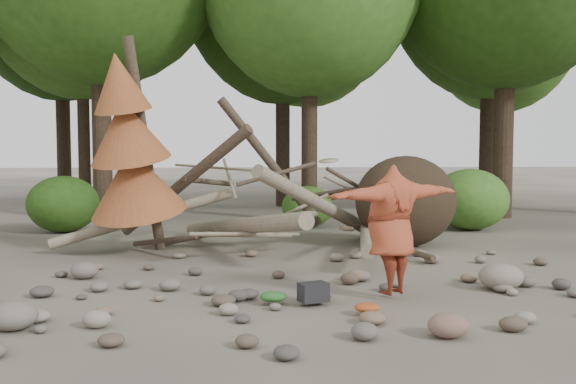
{
  "coord_description": "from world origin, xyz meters",
  "views": [
    {
      "loc": [
        -0.86,
        -9.37,
        2.16
      ],
      "look_at": [
        -0.14,
        1.5,
        1.4
      ],
      "focal_mm": 40.0,
      "sensor_mm": 36.0,
      "label": 1
    }
  ],
  "objects": [
    {
      "name": "ground",
      "position": [
        0.0,
        0.0,
        0.0
      ],
      "size": [
        120.0,
        120.0,
        0.0
      ],
      "primitive_type": "plane",
      "color": "#514C44",
      "rests_on": "ground"
    },
    {
      "name": "cloth_green",
      "position": [
        -0.49,
        -0.72,
        0.07
      ],
      "size": [
        0.38,
        0.32,
        0.14
      ],
      "primitive_type": "ellipsoid",
      "color": "#275C25",
      "rests_on": "ground"
    },
    {
      "name": "boulder_mid_right",
      "position": [
        3.0,
        0.01,
        0.2
      ],
      "size": [
        0.67,
        0.61,
        0.4
      ],
      "primitive_type": "ellipsoid",
      "color": "gray",
      "rests_on": "ground"
    },
    {
      "name": "boulder_front_right",
      "position": [
        1.43,
        -2.35,
        0.14
      ],
      "size": [
        0.47,
        0.42,
        0.28
      ],
      "primitive_type": "ellipsoid",
      "color": "#7D5E4E",
      "rests_on": "ground"
    },
    {
      "name": "deadfall_pile",
      "position": [
        2.02,
        4.24,
        0.95
      ],
      "size": [
        8.55,
        5.24,
        3.3
      ],
      "color": "#332619",
      "rests_on": "ground"
    },
    {
      "name": "bush_right",
      "position": [
        5.0,
        7.0,
        0.8
      ],
      "size": [
        2.0,
        2.0,
        1.6
      ],
      "primitive_type": "ellipsoid",
      "color": "#427925",
      "rests_on": "ground"
    },
    {
      "name": "boulder_mid_left",
      "position": [
        -3.52,
        1.26,
        0.14
      ],
      "size": [
        0.46,
        0.42,
        0.28
      ],
      "primitive_type": "ellipsoid",
      "color": "#696058",
      "rests_on": "ground"
    },
    {
      "name": "dead_conifer",
      "position": [
        -3.12,
        3.37,
        2.11
      ],
      "size": [
        2.06,
        2.16,
        4.35
      ],
      "color": "#4C3F30",
      "rests_on": "ground"
    },
    {
      "name": "frisbee_thrower",
      "position": [
        1.2,
        -0.47,
        1.0
      ],
      "size": [
        2.3,
        1.56,
        1.93
      ],
      "color": "#9F3E24",
      "rests_on": "ground"
    },
    {
      "name": "bush_left",
      "position": [
        -5.5,
        7.2,
        0.72
      ],
      "size": [
        1.8,
        1.8,
        1.44
      ],
      "primitive_type": "ellipsoid",
      "color": "#295115",
      "rests_on": "ground"
    },
    {
      "name": "boulder_front_left",
      "position": [
        -3.62,
        -1.71,
        0.17
      ],
      "size": [
        0.58,
        0.52,
        0.35
      ],
      "primitive_type": "ellipsoid",
      "color": "slate",
      "rests_on": "ground"
    },
    {
      "name": "bush_mid",
      "position": [
        0.8,
        7.8,
        0.56
      ],
      "size": [
        1.4,
        1.4,
        1.12
      ],
      "primitive_type": "ellipsoid",
      "color": "#36661D",
      "rests_on": "ground"
    },
    {
      "name": "cloth_orange",
      "position": [
        0.68,
        -1.36,
        0.06
      ],
      "size": [
        0.33,
        0.27,
        0.12
      ],
      "primitive_type": "ellipsoid",
      "color": "#9F3F1B",
      "rests_on": "ground"
    },
    {
      "name": "backpack",
      "position": [
        0.05,
        -0.78,
        0.13
      ],
      "size": [
        0.45,
        0.37,
        0.26
      ],
      "primitive_type": "cube",
      "rotation": [
        0.0,
        0.0,
        0.35
      ],
      "color": "black",
      "rests_on": "ground"
    }
  ]
}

